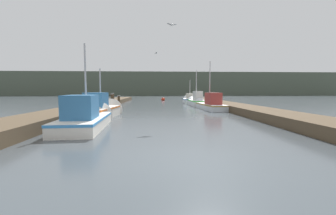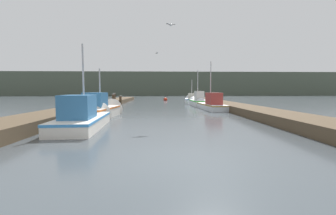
{
  "view_description": "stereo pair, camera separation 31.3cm",
  "coord_description": "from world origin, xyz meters",
  "px_view_note": "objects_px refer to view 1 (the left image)",
  "views": [
    {
      "loc": [
        -0.59,
        -5.34,
        1.7
      ],
      "look_at": [
        0.31,
        11.48,
        0.41
      ],
      "focal_mm": 24.0,
      "sensor_mm": 36.0,
      "label": 1
    },
    {
      "loc": [
        -0.28,
        -5.35,
        1.7
      ],
      "look_at": [
        0.31,
        11.48,
        0.41
      ],
      "focal_mm": 24.0,
      "sensor_mm": 36.0,
      "label": 2
    }
  ],
  "objects_px": {
    "fishing_boat_3": "(196,101)",
    "mooring_piling_0": "(113,100)",
    "fishing_boat_2": "(209,104)",
    "channel_buoy": "(163,99)",
    "fishing_boat_4": "(190,100)",
    "fishing_boat_1": "(102,109)",
    "seagull_lead": "(172,25)",
    "seagull_1": "(156,53)",
    "fishing_boat_0": "(88,117)",
    "mooring_piling_2": "(119,100)",
    "mooring_piling_1": "(112,100)"
  },
  "relations": [
    {
      "from": "fishing_boat_3",
      "to": "mooring_piling_0",
      "type": "height_order",
      "value": "fishing_boat_3"
    },
    {
      "from": "fishing_boat_2",
      "to": "channel_buoy",
      "type": "height_order",
      "value": "fishing_boat_2"
    },
    {
      "from": "mooring_piling_0",
      "to": "fishing_boat_4",
      "type": "bearing_deg",
      "value": 31.65
    },
    {
      "from": "mooring_piling_0",
      "to": "channel_buoy",
      "type": "bearing_deg",
      "value": 66.35
    },
    {
      "from": "fishing_boat_3",
      "to": "fishing_boat_1",
      "type": "bearing_deg",
      "value": -126.53
    },
    {
      "from": "seagull_lead",
      "to": "fishing_boat_1",
      "type": "bearing_deg",
      "value": -32.96
    },
    {
      "from": "seagull_lead",
      "to": "seagull_1",
      "type": "distance_m",
      "value": 7.58
    },
    {
      "from": "fishing_boat_1",
      "to": "fishing_boat_3",
      "type": "height_order",
      "value": "fishing_boat_3"
    },
    {
      "from": "fishing_boat_0",
      "to": "mooring_piling_0",
      "type": "height_order",
      "value": "fishing_boat_0"
    },
    {
      "from": "fishing_boat_2",
      "to": "mooring_piling_2",
      "type": "distance_m",
      "value": 11.1
    },
    {
      "from": "seagull_lead",
      "to": "fishing_boat_2",
      "type": "bearing_deg",
      "value": -137.91
    },
    {
      "from": "mooring_piling_0",
      "to": "seagull_1",
      "type": "xyz_separation_m",
      "value": [
        4.61,
        -3.58,
        4.39
      ]
    },
    {
      "from": "fishing_boat_2",
      "to": "seagull_1",
      "type": "bearing_deg",
      "value": 166.64
    },
    {
      "from": "mooring_piling_1",
      "to": "seagull_lead",
      "type": "xyz_separation_m",
      "value": [
        5.43,
        -9.84,
        4.83
      ]
    },
    {
      "from": "fishing_boat_0",
      "to": "seagull_1",
      "type": "relative_size",
      "value": 10.03
    },
    {
      "from": "mooring_piling_1",
      "to": "seagull_lead",
      "type": "relative_size",
      "value": 2.41
    },
    {
      "from": "fishing_boat_0",
      "to": "fishing_boat_3",
      "type": "bearing_deg",
      "value": 58.67
    },
    {
      "from": "fishing_boat_4",
      "to": "fishing_boat_3",
      "type": "bearing_deg",
      "value": -86.05
    },
    {
      "from": "mooring_piling_2",
      "to": "mooring_piling_1",
      "type": "bearing_deg",
      "value": -92.88
    },
    {
      "from": "fishing_boat_0",
      "to": "channel_buoy",
      "type": "height_order",
      "value": "fishing_boat_0"
    },
    {
      "from": "fishing_boat_0",
      "to": "fishing_boat_4",
      "type": "bearing_deg",
      "value": 64.84
    },
    {
      "from": "fishing_boat_3",
      "to": "seagull_1",
      "type": "relative_size",
      "value": 10.44
    },
    {
      "from": "fishing_boat_0",
      "to": "seagull_1",
      "type": "xyz_separation_m",
      "value": [
        3.18,
        10.23,
        4.66
      ]
    },
    {
      "from": "fishing_boat_1",
      "to": "fishing_boat_2",
      "type": "bearing_deg",
      "value": 39.75
    },
    {
      "from": "fishing_boat_4",
      "to": "seagull_lead",
      "type": "bearing_deg",
      "value": -97.6
    },
    {
      "from": "fishing_boat_4",
      "to": "mooring_piling_1",
      "type": "height_order",
      "value": "fishing_boat_4"
    },
    {
      "from": "seagull_lead",
      "to": "mooring_piling_2",
      "type": "bearing_deg",
      "value": -86.22
    },
    {
      "from": "fishing_boat_0",
      "to": "fishing_boat_3",
      "type": "height_order",
      "value": "fishing_boat_3"
    },
    {
      "from": "fishing_boat_4",
      "to": "seagull_1",
      "type": "bearing_deg",
      "value": -111.71
    },
    {
      "from": "fishing_boat_3",
      "to": "fishing_boat_0",
      "type": "bearing_deg",
      "value": -117.59
    },
    {
      "from": "mooring_piling_2",
      "to": "seagull_lead",
      "type": "distance_m",
      "value": 14.94
    },
    {
      "from": "fishing_boat_0",
      "to": "mooring_piling_2",
      "type": "distance_m",
      "value": 15.83
    },
    {
      "from": "fishing_boat_1",
      "to": "fishing_boat_4",
      "type": "bearing_deg",
      "value": 68.54
    },
    {
      "from": "mooring_piling_0",
      "to": "seagull_1",
      "type": "height_order",
      "value": "seagull_1"
    },
    {
      "from": "mooring_piling_2",
      "to": "mooring_piling_0",
      "type": "bearing_deg",
      "value": -98.23
    },
    {
      "from": "mooring_piling_1",
      "to": "seagull_lead",
      "type": "height_order",
      "value": "seagull_lead"
    },
    {
      "from": "fishing_boat_3",
      "to": "channel_buoy",
      "type": "bearing_deg",
      "value": 105.02
    },
    {
      "from": "fishing_boat_4",
      "to": "fishing_boat_1",
      "type": "bearing_deg",
      "value": -112.69
    },
    {
      "from": "fishing_boat_2",
      "to": "fishing_boat_0",
      "type": "bearing_deg",
      "value": -134.07
    },
    {
      "from": "fishing_boat_1",
      "to": "mooring_piling_2",
      "type": "relative_size",
      "value": 4.47
    },
    {
      "from": "fishing_boat_3",
      "to": "mooring_piling_2",
      "type": "distance_m",
      "value": 8.92
    },
    {
      "from": "fishing_boat_1",
      "to": "fishing_boat_2",
      "type": "distance_m",
      "value": 9.94
    },
    {
      "from": "fishing_boat_1",
      "to": "fishing_boat_4",
      "type": "xyz_separation_m",
      "value": [
        8.04,
        15.59,
        -0.08
      ]
    },
    {
      "from": "fishing_boat_4",
      "to": "fishing_boat_0",
      "type": "bearing_deg",
      "value": -107.11
    },
    {
      "from": "fishing_boat_3",
      "to": "mooring_piling_1",
      "type": "relative_size",
      "value": 4.34
    },
    {
      "from": "mooring_piling_1",
      "to": "seagull_1",
      "type": "relative_size",
      "value": 2.41
    },
    {
      "from": "fishing_boat_0",
      "to": "fishing_boat_1",
      "type": "height_order",
      "value": "fishing_boat_0"
    },
    {
      "from": "mooring_piling_0",
      "to": "seagull_lead",
      "type": "xyz_separation_m",
      "value": [
        5.56,
        -11.09,
        4.8
      ]
    },
    {
      "from": "fishing_boat_2",
      "to": "seagull_lead",
      "type": "xyz_separation_m",
      "value": [
        -3.83,
        -6.71,
        5.06
      ]
    },
    {
      "from": "fishing_boat_4",
      "to": "channel_buoy",
      "type": "height_order",
      "value": "fishing_boat_4"
    }
  ]
}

